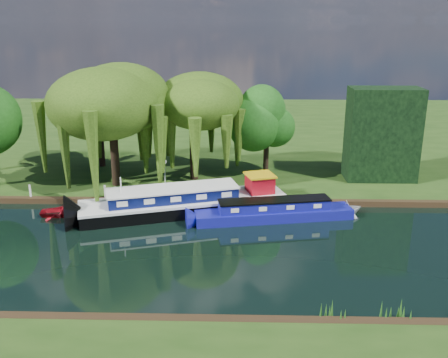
{
  "coord_description": "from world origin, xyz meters",
  "views": [
    {
      "loc": [
        6.43,
        -28.63,
        13.88
      ],
      "look_at": [
        5.5,
        6.05,
        2.8
      ],
      "focal_mm": 40.0,
      "sensor_mm": 36.0,
      "label": 1
    }
  ],
  "objects_px": {
    "dutch_barge": "(186,202)",
    "white_cruiser": "(347,214)",
    "narrowboat": "(274,212)",
    "red_dinghy": "(65,215)"
  },
  "relations": [
    {
      "from": "dutch_barge",
      "to": "red_dinghy",
      "type": "relative_size",
      "value": 4.54
    },
    {
      "from": "white_cruiser",
      "to": "dutch_barge",
      "type": "bearing_deg",
      "value": 68.5
    },
    {
      "from": "red_dinghy",
      "to": "narrowboat",
      "type": "bearing_deg",
      "value": -100.73
    },
    {
      "from": "dutch_barge",
      "to": "white_cruiser",
      "type": "xyz_separation_m",
      "value": [
        12.12,
        -0.25,
        -0.81
      ]
    },
    {
      "from": "narrowboat",
      "to": "dutch_barge",
      "type": "bearing_deg",
      "value": 158.1
    },
    {
      "from": "white_cruiser",
      "to": "red_dinghy",
      "type": "bearing_deg",
      "value": 71.43
    },
    {
      "from": "narrowboat",
      "to": "red_dinghy",
      "type": "bearing_deg",
      "value": 168.16
    },
    {
      "from": "narrowboat",
      "to": "white_cruiser",
      "type": "relative_size",
      "value": 5.07
    },
    {
      "from": "dutch_barge",
      "to": "white_cruiser",
      "type": "relative_size",
      "value": 6.89
    },
    {
      "from": "dutch_barge",
      "to": "red_dinghy",
      "type": "height_order",
      "value": "dutch_barge"
    }
  ]
}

